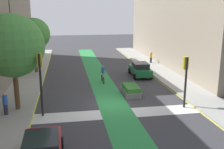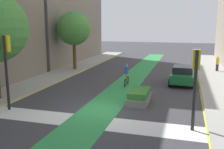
# 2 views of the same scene
# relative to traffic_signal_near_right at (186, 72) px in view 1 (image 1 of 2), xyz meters

# --- Properties ---
(ground_plane) EXTENTS (120.00, 120.00, 0.00)m
(ground_plane) POSITION_rel_traffic_signal_near_right_xyz_m (-5.27, 1.50, -2.75)
(ground_plane) COLOR #38383D
(bike_lane_paint) EXTENTS (2.40, 60.00, 0.01)m
(bike_lane_paint) POSITION_rel_traffic_signal_near_right_xyz_m (-5.28, 1.50, -2.74)
(bike_lane_paint) COLOR #2D8C47
(bike_lane_paint) RESTS_ON ground_plane
(crosswalk_band) EXTENTS (12.00, 1.80, 0.01)m
(crosswalk_band) POSITION_rel_traffic_signal_near_right_xyz_m (-5.27, -0.50, -2.74)
(crosswalk_band) COLOR silver
(crosswalk_band) RESTS_ON ground_plane
(sidewalk_left) EXTENTS (3.00, 60.00, 0.15)m
(sidewalk_left) POSITION_rel_traffic_signal_near_right_xyz_m (-12.77, 1.50, -2.67)
(sidewalk_left) COLOR #9E9E99
(sidewalk_left) RESTS_ON ground_plane
(curb_stripe_left) EXTENTS (0.16, 60.00, 0.01)m
(curb_stripe_left) POSITION_rel_traffic_signal_near_right_xyz_m (-11.27, 1.50, -2.74)
(curb_stripe_left) COLOR yellow
(curb_stripe_left) RESTS_ON ground_plane
(sidewalk_right) EXTENTS (3.00, 60.00, 0.15)m
(sidewalk_right) POSITION_rel_traffic_signal_near_right_xyz_m (2.23, 1.50, -2.67)
(sidewalk_right) COLOR #9E9E99
(sidewalk_right) RESTS_ON ground_plane
(curb_stripe_right) EXTENTS (0.16, 60.00, 0.01)m
(curb_stripe_right) POSITION_rel_traffic_signal_near_right_xyz_m (0.73, 1.50, -2.74)
(curb_stripe_right) COLOR yellow
(curb_stripe_right) RESTS_ON ground_plane
(traffic_signal_near_right) EXTENTS (0.35, 0.52, 3.90)m
(traffic_signal_near_right) POSITION_rel_traffic_signal_near_right_xyz_m (0.00, 0.00, 0.00)
(traffic_signal_near_right) COLOR black
(traffic_signal_near_right) RESTS_ON ground_plane
(traffic_signal_near_left) EXTENTS (0.35, 0.52, 4.42)m
(traffic_signal_near_left) POSITION_rel_traffic_signal_near_right_xyz_m (-10.55, 0.13, 0.35)
(traffic_signal_near_left) COLOR black
(traffic_signal_near_left) RESTS_ON ground_plane
(car_green_right_far) EXTENTS (2.17, 4.27, 1.57)m
(car_green_right_far) POSITION_rel_traffic_signal_near_right_xyz_m (-0.66, 9.90, -1.94)
(car_green_right_far) COLOR #196033
(car_green_right_far) RESTS_ON ground_plane
(cyclist_in_lane) EXTENTS (0.32, 1.73, 1.86)m
(cyclist_in_lane) POSITION_rel_traffic_signal_near_right_xyz_m (-5.16, 7.94, -1.78)
(cyclist_in_lane) COLOR black
(cyclist_in_lane) RESTS_ON ground_plane
(pedestrian_sidewalk_right_a) EXTENTS (0.34, 0.34, 1.58)m
(pedestrian_sidewalk_right_a) POSITION_rel_traffic_signal_near_right_xyz_m (2.78, 16.56, -1.80)
(pedestrian_sidewalk_right_a) COLOR #262638
(pedestrian_sidewalk_right_a) RESTS_ON sidewalk_right
(pedestrian_sidewalk_left_a) EXTENTS (0.34, 0.34, 1.60)m
(pedestrian_sidewalk_left_a) POSITION_rel_traffic_signal_near_right_xyz_m (-13.06, 0.34, -1.79)
(pedestrian_sidewalk_left_a) COLOR #262638
(pedestrian_sidewalk_left_a) RESTS_ON sidewalk_left
(street_tree_near) EXTENTS (4.49, 4.49, 6.93)m
(street_tree_near) POSITION_rel_traffic_signal_near_right_xyz_m (-12.44, 1.38, 2.08)
(street_tree_near) COLOR brown
(street_tree_near) RESTS_ON sidewalk_left
(street_tree_far) EXTENTS (3.64, 3.64, 6.28)m
(street_tree_far) POSITION_rel_traffic_signal_near_right_xyz_m (-12.28, 13.39, 1.84)
(street_tree_far) COLOR brown
(street_tree_far) RESTS_ON sidewalk_left
(median_planter) EXTENTS (1.29, 2.52, 0.85)m
(median_planter) POSITION_rel_traffic_signal_near_right_xyz_m (-3.28, 3.56, -2.34)
(median_planter) COLOR slate
(median_planter) RESTS_ON ground_plane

